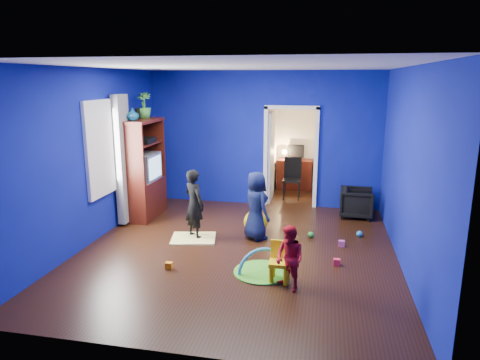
% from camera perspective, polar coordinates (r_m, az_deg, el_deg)
% --- Properties ---
extents(floor, '(5.00, 5.50, 0.01)m').
position_cam_1_polar(floor, '(7.03, -0.34, -9.39)').
color(floor, black).
rests_on(floor, ground).
extents(ceiling, '(5.00, 5.50, 0.01)m').
position_cam_1_polar(ceiling, '(6.49, -0.38, 14.96)').
color(ceiling, white).
rests_on(ceiling, wall_back).
extents(wall_back, '(5.00, 0.02, 2.90)m').
position_cam_1_polar(wall_back, '(9.28, 3.11, 5.44)').
color(wall_back, navy).
rests_on(wall_back, floor).
extents(wall_front, '(5.00, 0.02, 2.90)m').
position_cam_1_polar(wall_front, '(4.04, -8.36, -4.98)').
color(wall_front, navy).
rests_on(wall_front, floor).
extents(wall_left, '(0.02, 5.50, 2.90)m').
position_cam_1_polar(wall_left, '(7.52, -19.38, 2.88)').
color(wall_left, navy).
rests_on(wall_left, floor).
extents(wall_right, '(0.02, 5.50, 2.90)m').
position_cam_1_polar(wall_right, '(6.58, 21.48, 1.32)').
color(wall_right, navy).
rests_on(wall_right, floor).
extents(alcove, '(1.00, 1.75, 2.50)m').
position_cam_1_polar(alcove, '(10.11, 7.20, 4.85)').
color(alcove, silver).
rests_on(alcove, floor).
extents(armchair, '(0.67, 0.65, 0.59)m').
position_cam_1_polar(armchair, '(8.91, 15.27, -2.94)').
color(armchair, black).
rests_on(armchair, floor).
extents(child_black, '(0.53, 0.50, 1.22)m').
position_cam_1_polar(child_black, '(7.44, -6.11, -3.20)').
color(child_black, black).
rests_on(child_black, floor).
extents(child_navy, '(0.67, 0.69, 1.19)m').
position_cam_1_polar(child_navy, '(7.36, 2.17, -3.44)').
color(child_navy, '#10163D').
rests_on(child_navy, floor).
extents(toddler_red, '(0.53, 0.53, 0.87)m').
position_cam_1_polar(toddler_red, '(5.70, 6.64, -10.32)').
color(toddler_red, red).
rests_on(toddler_red, floor).
extents(vase, '(0.29, 0.29, 0.24)m').
position_cam_1_polar(vase, '(8.28, -14.12, 8.50)').
color(vase, '#0C6063').
rests_on(vase, tv_armoire).
extents(potted_plant, '(0.34, 0.34, 0.51)m').
position_cam_1_polar(potted_plant, '(8.75, -12.71, 9.69)').
color(potted_plant, green).
rests_on(potted_plant, tv_armoire).
extents(tv_armoire, '(0.58, 1.14, 1.96)m').
position_cam_1_polar(tv_armoire, '(8.70, -12.88, 1.46)').
color(tv_armoire, '#390E09').
rests_on(tv_armoire, floor).
extents(crt_tv, '(0.46, 0.70, 0.54)m').
position_cam_1_polar(crt_tv, '(8.68, -12.66, 1.71)').
color(crt_tv, silver).
rests_on(crt_tv, tv_armoire).
extents(yellow_blanket, '(0.86, 0.74, 0.03)m').
position_cam_1_polar(yellow_blanket, '(7.54, -6.23, -7.75)').
color(yellow_blanket, '#F2E07A').
rests_on(yellow_blanket, floor).
extents(hopper_ball, '(0.42, 0.42, 0.42)m').
position_cam_1_polar(hopper_ball, '(7.72, 2.08, -5.62)').
color(hopper_ball, yellow).
rests_on(hopper_ball, floor).
extents(kid_chair, '(0.28, 0.28, 0.50)m').
position_cam_1_polar(kid_chair, '(5.97, 5.30, -11.10)').
color(kid_chair, yellow).
rests_on(kid_chair, floor).
extents(play_mat, '(0.81, 0.81, 0.02)m').
position_cam_1_polar(play_mat, '(6.29, 2.93, -12.15)').
color(play_mat, '#3B9421').
rests_on(play_mat, floor).
extents(toy_arch, '(0.67, 0.39, 0.73)m').
position_cam_1_polar(toy_arch, '(6.28, 2.93, -12.07)').
color(toy_arch, '#3F8CD8').
rests_on(toy_arch, floor).
extents(window_left, '(0.03, 0.95, 1.55)m').
position_cam_1_polar(window_left, '(7.80, -18.04, 4.07)').
color(window_left, white).
rests_on(window_left, wall_left).
extents(curtain, '(0.14, 0.42, 2.40)m').
position_cam_1_polar(curtain, '(8.27, -15.35, 2.62)').
color(curtain, slate).
rests_on(curtain, floor).
extents(doorway, '(1.16, 0.10, 2.10)m').
position_cam_1_polar(doorway, '(9.28, 6.75, 2.87)').
color(doorway, white).
rests_on(doorway, floor).
extents(study_desk, '(0.88, 0.44, 0.75)m').
position_cam_1_polar(study_desk, '(10.89, 7.32, 0.76)').
color(study_desk, '#3D140A').
rests_on(study_desk, floor).
extents(desk_monitor, '(0.40, 0.05, 0.32)m').
position_cam_1_polar(desk_monitor, '(10.90, 7.46, 3.85)').
color(desk_monitor, black).
rests_on(desk_monitor, study_desk).
extents(desk_lamp, '(0.14, 0.14, 0.14)m').
position_cam_1_polar(desk_lamp, '(10.87, 5.96, 3.75)').
color(desk_lamp, '#FFD88C').
rests_on(desk_lamp, study_desk).
extents(folding_chair, '(0.40, 0.40, 0.92)m').
position_cam_1_polar(folding_chair, '(9.94, 6.93, 0.07)').
color(folding_chair, black).
rests_on(folding_chair, floor).
extents(book_shelf, '(0.88, 0.24, 0.04)m').
position_cam_1_polar(book_shelf, '(10.77, 7.63, 9.46)').
color(book_shelf, white).
rests_on(book_shelf, study_desk).
extents(toy_0, '(0.10, 0.08, 0.10)m').
position_cam_1_polar(toy_0, '(6.65, 12.78, -10.63)').
color(toy_0, '#EF2743').
rests_on(toy_0, floor).
extents(toy_1, '(0.11, 0.11, 0.11)m').
position_cam_1_polar(toy_1, '(7.89, 15.65, -6.90)').
color(toy_1, '#2488CF').
rests_on(toy_1, floor).
extents(toy_2, '(0.10, 0.08, 0.10)m').
position_cam_1_polar(toy_2, '(6.47, -9.45, -11.19)').
color(toy_2, orange).
rests_on(toy_2, floor).
extents(toy_3, '(0.11, 0.11, 0.11)m').
position_cam_1_polar(toy_3, '(7.66, 9.41, -7.18)').
color(toy_3, green).
rests_on(toy_3, floor).
extents(toy_4, '(0.10, 0.08, 0.10)m').
position_cam_1_polar(toy_4, '(7.37, 13.38, -8.24)').
color(toy_4, '#C44996').
rests_on(toy_4, floor).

